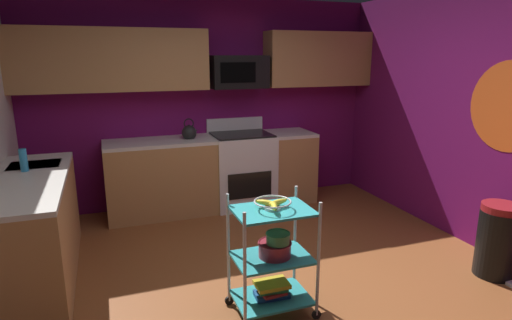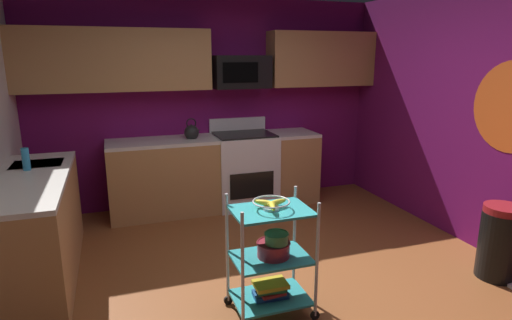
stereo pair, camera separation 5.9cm
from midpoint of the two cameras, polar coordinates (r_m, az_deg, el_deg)
name	(u,v)px [view 2 (the right image)]	position (r m, az deg, el deg)	size (l,w,h in m)	color
floor	(278,292)	(3.72, 3.45, -17.26)	(4.40, 4.80, 0.04)	brown
wall_back	(209,103)	(5.54, -5.97, 7.60)	(4.52, 0.06, 2.60)	#6B1156
wall_right	(503,122)	(4.58, 30.61, 4.39)	(0.06, 4.80, 2.60)	#6B1156
wall_flower_decal	(511,107)	(4.48, 31.39, 6.07)	(0.83, 0.83, 0.00)	#E5591E
counter_run	(157,190)	(4.77, -12.80, -4.01)	(3.51, 2.45, 0.92)	#B27F4C
oven_range	(244,169)	(5.48, -1.31, -1.17)	(0.76, 0.65, 1.10)	white
upper_cabinets	(205,60)	(5.30, -6.50, 13.26)	(4.40, 0.33, 0.70)	#B27F4C
microwave	(241,72)	(5.39, -1.73, 11.75)	(0.70, 0.39, 0.40)	black
rolling_cart	(271,257)	(3.22, 2.53, -12.93)	(0.63, 0.42, 0.91)	silver
fruit_bowl	(271,203)	(3.05, 2.61, -5.84)	(0.27, 0.27, 0.07)	silver
mixing_bowl_large	(273,249)	(3.20, 2.90, -11.83)	(0.25, 0.25, 0.11)	maroon
mixing_bowl_small	(277,238)	(3.13, 3.32, -10.38)	(0.18, 0.18, 0.08)	#387F4C
book_stack	(270,289)	(3.35, 2.48, -16.96)	(0.27, 0.19, 0.12)	#1E4C8C
kettle	(192,132)	(5.20, -8.32, 3.73)	(0.21, 0.18, 0.26)	black
dish_soap_bottle	(26,159)	(4.21, -28.18, 0.10)	(0.06, 0.06, 0.20)	#2D8CBF
trash_can	(500,242)	(4.32, 30.28, -9.52)	(0.34, 0.42, 0.66)	black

